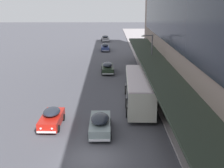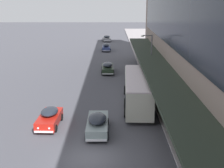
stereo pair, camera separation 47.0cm
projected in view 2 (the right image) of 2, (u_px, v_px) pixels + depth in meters
ground at (89, 159)px, 21.80m from camera, size 240.00×240.00×0.00m
transit_bus_kerbside_front at (138, 89)px, 32.02m from camera, size 3.05×11.21×3.10m
sedan_lead_mid at (109, 68)px, 46.27m from camera, size 1.91×4.90×1.57m
sedan_oncoming_rear at (50, 117)px, 27.20m from camera, size 1.89×4.37×1.55m
sedan_trailing_mid at (98, 123)px, 25.85m from camera, size 1.84×4.84×1.58m
sedan_far_back at (107, 47)px, 65.14m from camera, size 1.80×4.77×1.57m
sedan_oncoming_front at (108, 38)px, 79.01m from camera, size 2.14×4.76×1.49m
pedestrian_at_kerb at (192, 141)px, 21.77m from camera, size 0.60×0.34×1.86m
street_lamp at (151, 55)px, 39.76m from camera, size 1.50×0.28×6.18m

